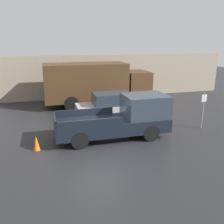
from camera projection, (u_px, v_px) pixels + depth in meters
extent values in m
plane|color=#232326|center=(97.00, 143.00, 12.02)|extent=(60.00, 60.00, 0.00)
cube|color=gray|center=(72.00, 77.00, 20.73)|extent=(28.00, 0.15, 3.62)
cube|color=black|center=(112.00, 125.00, 12.51)|extent=(5.65, 1.97, 0.64)
cube|color=#28333D|center=(145.00, 106.00, 12.71)|extent=(2.15, 1.85, 1.13)
cube|color=black|center=(83.00, 112.00, 12.91)|extent=(3.11, 0.10, 0.35)
cube|color=black|center=(90.00, 123.00, 11.18)|extent=(3.11, 0.10, 0.35)
cube|color=black|center=(55.00, 120.00, 11.66)|extent=(0.10, 1.97, 0.35)
cylinder|color=black|center=(138.00, 122.00, 13.84)|extent=(0.81, 0.26, 0.81)
cylinder|color=black|center=(151.00, 133.00, 12.23)|extent=(0.81, 0.26, 0.81)
cylinder|color=black|center=(75.00, 128.00, 12.94)|extent=(0.81, 0.26, 0.81)
cylinder|color=black|center=(80.00, 140.00, 11.33)|extent=(0.81, 0.26, 0.81)
cube|color=#B7BABF|center=(110.00, 108.00, 15.91)|extent=(4.24, 1.85, 0.56)
cube|color=#28333D|center=(112.00, 98.00, 15.76)|extent=(2.33, 1.62, 0.72)
cylinder|color=black|center=(125.00, 107.00, 17.07)|extent=(0.75, 0.22, 0.75)
cylinder|color=black|center=(134.00, 114.00, 15.54)|extent=(0.75, 0.22, 0.75)
cylinder|color=black|center=(88.00, 110.00, 16.40)|extent=(0.75, 0.22, 0.75)
cylinder|color=black|center=(92.00, 117.00, 14.87)|extent=(0.75, 0.22, 0.75)
cube|color=#472D19|center=(136.00, 84.00, 19.65)|extent=(1.75, 2.42, 1.98)
cube|color=#472D19|center=(85.00, 82.00, 18.52)|extent=(6.03, 2.55, 2.67)
cylinder|color=black|center=(128.00, 93.00, 20.89)|extent=(1.02, 0.30, 1.02)
cylinder|color=black|center=(138.00, 99.00, 18.78)|extent=(1.02, 0.30, 1.02)
cylinder|color=black|center=(68.00, 97.00, 19.62)|extent=(1.02, 0.30, 1.02)
cylinder|color=black|center=(71.00, 103.00, 17.51)|extent=(1.02, 0.30, 1.02)
cylinder|color=gray|center=(203.00, 111.00, 13.80)|extent=(0.07, 0.07, 2.04)
cube|color=silver|center=(204.00, 98.00, 13.58)|extent=(0.30, 0.02, 0.40)
cone|color=orange|center=(36.00, 143.00, 11.18)|extent=(0.30, 0.30, 0.69)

